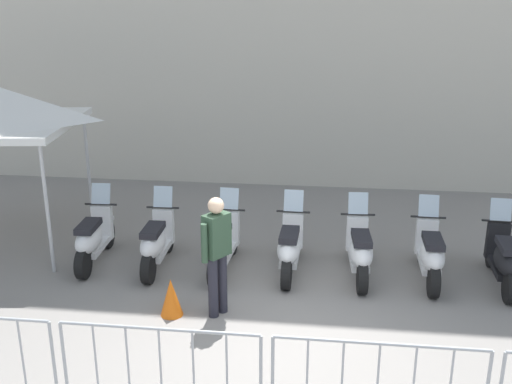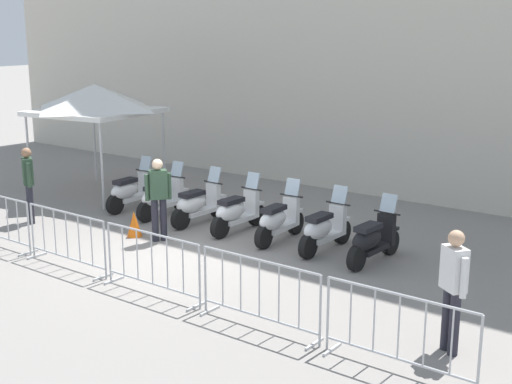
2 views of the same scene
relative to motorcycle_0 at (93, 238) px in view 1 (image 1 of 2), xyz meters
The scene contains 11 objects.
ground_plane 3.82m from the motorcycle_0, 37.80° to the right, with size 120.00×120.00×0.00m, color gray.
motorcycle_0 is the anchor object (origin of this frame).
motorcycle_1 1.09m from the motorcycle_0, ahead, with size 0.58×1.73×1.24m.
motorcycle_2 2.18m from the motorcycle_0, ahead, with size 0.66×1.72×1.24m.
motorcycle_3 3.28m from the motorcycle_0, ahead, with size 0.64×1.72×1.24m.
motorcycle_4 4.38m from the motorcycle_0, ahead, with size 0.56×1.73×1.24m.
motorcycle_5 5.47m from the motorcycle_0, ahead, with size 0.64×1.72×1.24m.
motorcycle_6 6.56m from the motorcycle_0, ahead, with size 0.66×1.72×1.24m.
barrier_segment_2 4.20m from the motorcycle_0, 66.41° to the right, with size 2.10×0.70×1.07m.
officer_near_row_end 2.80m from the motorcycle_0, 38.26° to the right, with size 0.41×0.43×1.73m.
traffic_cone 2.30m from the motorcycle_0, 48.82° to the right, with size 0.32×0.32×0.55m, color orange.
Camera 1 is at (-0.39, -6.72, 4.18)m, focal length 41.00 mm.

